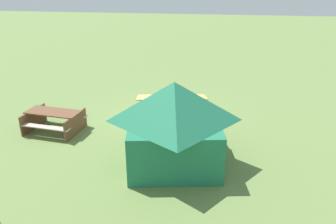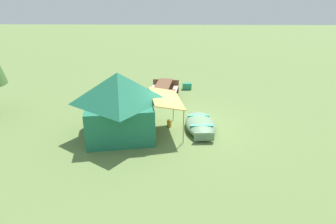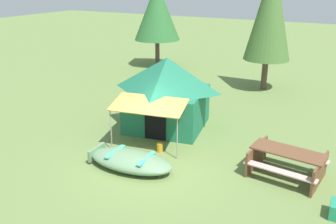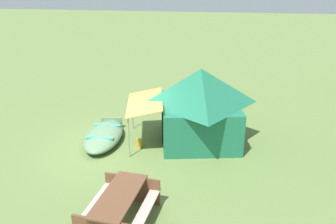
# 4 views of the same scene
# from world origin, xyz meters

# --- Properties ---
(ground_plane) EXTENTS (80.00, 80.00, 0.00)m
(ground_plane) POSITION_xyz_m (0.00, 0.00, 0.00)
(ground_plane) COLOR olive
(beached_rowboat) EXTENTS (2.69, 1.37, 0.46)m
(beached_rowboat) POSITION_xyz_m (-0.34, -0.66, 0.24)
(beached_rowboat) COLOR #668B64
(beached_rowboat) RESTS_ON ground_plane
(canvas_cabin_tent) EXTENTS (3.31, 4.26, 2.62)m
(canvas_cabin_tent) POSITION_xyz_m (-0.91, 2.62, 1.36)
(canvas_cabin_tent) COLOR #207251
(canvas_cabin_tent) RESTS_ON ground_plane
(picnic_table) EXTENTS (2.13, 1.71, 0.79)m
(picnic_table) POSITION_xyz_m (3.78, 1.04, 0.49)
(picnic_table) COLOR brown
(picnic_table) RESTS_ON ground_plane
(fuel_can) EXTENTS (0.23, 0.23, 0.30)m
(fuel_can) POSITION_xyz_m (-0.10, 0.66, 0.15)
(fuel_can) COLOR orange
(fuel_can) RESTS_ON ground_plane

